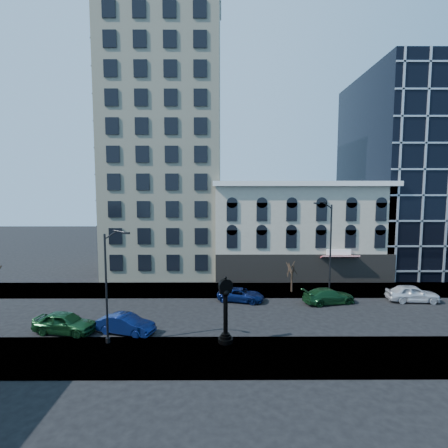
{
  "coord_description": "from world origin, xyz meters",
  "views": [
    {
      "loc": [
        1.81,
        -30.96,
        11.36
      ],
      "look_at": [
        2.0,
        4.0,
        8.0
      ],
      "focal_mm": 28.0,
      "sensor_mm": 36.0,
      "label": 1
    }
  ],
  "objects_px": {
    "street_lamp_near": "(112,257)",
    "car_near_b": "(126,324)",
    "car_near_a": "(65,323)",
    "street_clock": "(226,313)"
  },
  "relations": [
    {
      "from": "street_lamp_near",
      "to": "car_near_b",
      "type": "xyz_separation_m",
      "value": [
        0.23,
        2.2,
        -5.86
      ]
    },
    {
      "from": "street_lamp_near",
      "to": "car_near_a",
      "type": "bearing_deg",
      "value": 175.98
    },
    {
      "from": "street_clock",
      "to": "car_near_b",
      "type": "bearing_deg",
      "value": 143.01
    },
    {
      "from": "car_near_a",
      "to": "street_clock",
      "type": "bearing_deg",
      "value": -87.86
    },
    {
      "from": "car_near_a",
      "to": "car_near_b",
      "type": "distance_m",
      "value": 4.91
    },
    {
      "from": "street_clock",
      "to": "car_near_a",
      "type": "relative_size",
      "value": 1.0
    },
    {
      "from": "street_clock",
      "to": "street_lamp_near",
      "type": "distance_m",
      "value": 9.18
    },
    {
      "from": "street_clock",
      "to": "car_near_b",
      "type": "height_order",
      "value": "street_clock"
    },
    {
      "from": "street_lamp_near",
      "to": "car_near_a",
      "type": "distance_m",
      "value": 7.77
    },
    {
      "from": "street_clock",
      "to": "car_near_b",
      "type": "relative_size",
      "value": 1.08
    }
  ]
}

